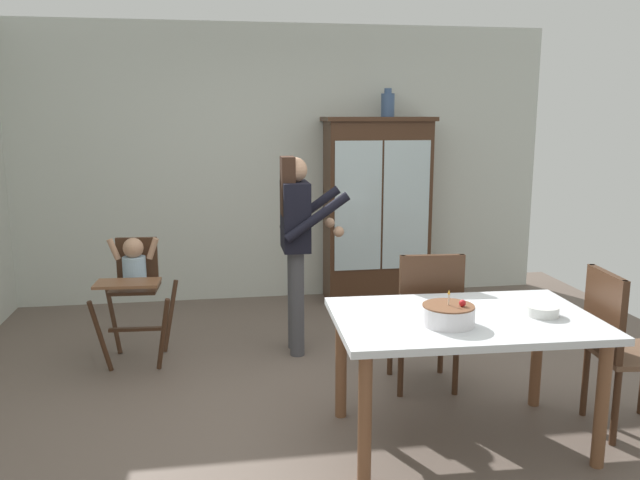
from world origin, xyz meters
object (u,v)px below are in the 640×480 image
(dining_table, at_px, (463,332))
(dining_chair_far_side, at_px, (427,311))
(high_chair_with_toddler, at_px, (135,277))
(china_cabinet, at_px, (377,209))
(ceramic_vase, at_px, (388,104))
(birthday_cake, at_px, (448,315))
(serving_bowl, at_px, (542,311))
(adult_person, at_px, (296,230))
(dining_chair_right_end, at_px, (618,340))

(dining_table, relative_size, dining_chair_far_side, 1.53)
(high_chair_with_toddler, bearing_deg, china_cabinet, 35.12)
(china_cabinet, relative_size, ceramic_vase, 6.72)
(birthday_cake, height_order, serving_bowl, birthday_cake)
(ceramic_vase, height_order, birthday_cake, ceramic_vase)
(high_chair_with_toddler, bearing_deg, adult_person, 3.65)
(adult_person, bearing_deg, dining_chair_right_end, -132.45)
(china_cabinet, xyz_separation_m, ceramic_vase, (0.09, 0.00, 1.02))
(china_cabinet, xyz_separation_m, high_chair_with_toddler, (-2.19, -1.37, -0.26))
(birthday_cake, relative_size, dining_chair_far_side, 0.29)
(high_chair_with_toddler, distance_m, dining_table, 2.49)
(dining_table, height_order, dining_chair_far_side, dining_chair_far_side)
(ceramic_vase, relative_size, dining_table, 0.18)
(ceramic_vase, height_order, adult_person, ceramic_vase)
(dining_table, xyz_separation_m, dining_chair_right_end, (0.94, -0.03, -0.09))
(dining_chair_far_side, bearing_deg, adult_person, -44.23)
(dining_table, bearing_deg, dining_chair_far_side, 88.35)
(china_cabinet, distance_m, birthday_cake, 3.06)
(ceramic_vase, distance_m, high_chair_with_toddler, 2.95)
(dining_chair_far_side, bearing_deg, birthday_cake, 83.29)
(serving_bowl, bearing_deg, china_cabinet, 93.73)
(ceramic_vase, relative_size, high_chair_with_toddler, 0.28)
(china_cabinet, xyz_separation_m, dining_chair_far_side, (-0.22, -2.22, -0.36))
(dining_chair_far_side, xyz_separation_m, dining_chair_right_end, (0.92, -0.71, 0.00))
(dining_chair_right_end, bearing_deg, high_chair_with_toddler, 67.64)
(dining_chair_far_side, bearing_deg, ceramic_vase, -93.29)
(high_chair_with_toddler, xyz_separation_m, dining_chair_far_side, (1.97, -0.86, -0.10))
(china_cabinet, bearing_deg, birthday_cake, -97.13)
(dining_table, relative_size, serving_bowl, 8.18)
(serving_bowl, relative_size, dining_chair_far_side, 0.19)
(ceramic_vase, relative_size, dining_chair_far_side, 0.28)
(dining_chair_far_side, height_order, dining_chair_right_end, same)
(high_chair_with_toddler, xyz_separation_m, dining_table, (1.95, -1.54, -0.01))
(china_cabinet, xyz_separation_m, adult_person, (-0.98, -1.36, 0.06))
(high_chair_with_toddler, distance_m, birthday_cake, 2.46)
(adult_person, height_order, serving_bowl, adult_person)
(china_cabinet, relative_size, birthday_cake, 6.48)
(dining_table, relative_size, birthday_cake, 5.26)
(serving_bowl, bearing_deg, dining_chair_far_side, 118.89)
(china_cabinet, relative_size, high_chair_with_toddler, 1.91)
(high_chair_with_toddler, relative_size, dining_chair_far_side, 0.99)
(china_cabinet, height_order, ceramic_vase, ceramic_vase)
(china_cabinet, distance_m, serving_bowl, 2.98)
(dining_table, bearing_deg, dining_chair_right_end, -1.60)
(adult_person, distance_m, birthday_cake, 1.79)
(high_chair_with_toddler, height_order, dining_chair_right_end, dining_chair_right_end)
(dining_chair_far_side, distance_m, dining_chair_right_end, 1.16)
(china_cabinet, xyz_separation_m, birthday_cake, (-0.38, -3.03, -0.12))
(high_chair_with_toddler, relative_size, dining_chair_right_end, 0.99)
(ceramic_vase, bearing_deg, china_cabinet, -177.74)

